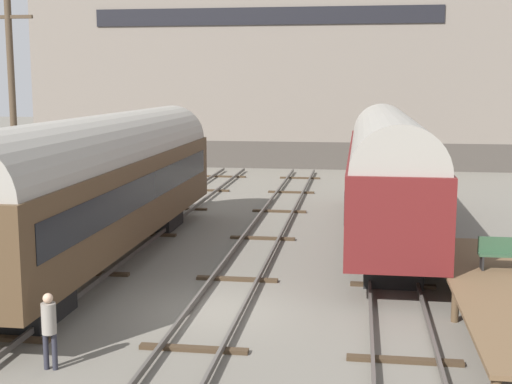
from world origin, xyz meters
TOP-DOWN VIEW (x-y plane):
  - ground_plane at (0.00, 0.00)m, footprint 200.00×200.00m
  - track_left at (-4.86, 0.00)m, footprint 2.60×60.00m
  - track_middle at (0.00, 0.00)m, footprint 2.60×60.00m
  - track_right at (4.86, 0.00)m, footprint 2.60×60.00m
  - train_car_brown at (-4.86, 4.60)m, footprint 3.13×18.71m
  - train_car_maroon at (4.86, 9.77)m, footprint 3.01×18.21m
  - station_platform at (7.61, -0.01)m, footprint 2.85×11.66m
  - bench at (7.85, 1.83)m, footprint 1.40×0.40m
  - person_worker at (-2.85, -4.51)m, footprint 0.32×0.32m
  - utility_pole at (-8.57, 5.56)m, footprint 1.80×0.24m
  - warehouse_building at (-3.00, 38.47)m, footprint 35.07×12.81m

SIDE VIEW (x-z plane):
  - ground_plane at x=0.00m, z-range 0.00..0.00m
  - track_left at x=-4.86m, z-range 0.01..0.27m
  - track_middle at x=0.00m, z-range 0.01..0.27m
  - track_right at x=4.86m, z-range 0.01..0.27m
  - station_platform at x=7.61m, z-range 0.41..1.40m
  - person_worker at x=-2.85m, z-range 0.18..1.91m
  - bench at x=7.85m, z-range 1.02..1.93m
  - train_car_brown at x=-4.86m, z-range 0.34..5.48m
  - train_car_maroon at x=4.86m, z-range 0.35..5.47m
  - utility_pole at x=-8.57m, z-range 0.16..9.81m
  - warehouse_building at x=-3.00m, z-range 0.00..19.54m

